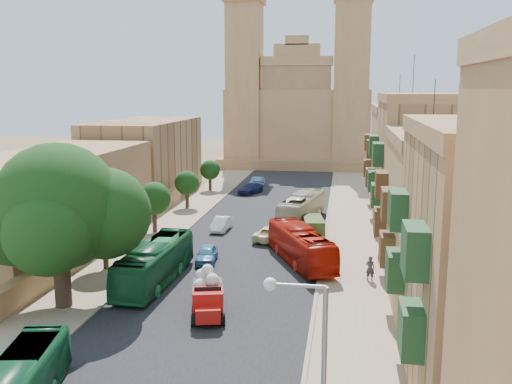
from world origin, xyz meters
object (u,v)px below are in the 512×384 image
(car_blue_a, at_px, (207,254))
(olive_pickup, at_px, (313,227))
(bus_cream_east, at_px, (302,208))
(pedestrian_c, at_px, (326,265))
(car_white_b, at_px, (297,197))
(bus_green_north, at_px, (155,263))
(car_cream, at_px, (272,233))
(pedestrian_a, at_px, (370,268))
(bus_red_east, at_px, (301,246))
(street_tree_d, at_px, (210,170))
(car_blue_b, at_px, (257,182))
(street_tree_b, at_px, (154,199))
(red_truck, at_px, (208,294))
(car_white_a, at_px, (221,224))
(streetlamp, at_px, (309,367))
(ficus_tree, at_px, (60,211))
(street_tree_a, at_px, (104,223))
(street_tree_c, at_px, (187,183))
(car_dkblue, at_px, (251,188))
(church, at_px, (299,114))

(car_blue_a, bearing_deg, olive_pickup, 44.23)
(bus_cream_east, bearing_deg, pedestrian_c, 110.99)
(car_white_b, bearing_deg, bus_green_north, 77.07)
(olive_pickup, bearing_deg, bus_green_north, -124.56)
(car_cream, relative_size, pedestrian_a, 2.60)
(bus_red_east, distance_m, pedestrian_c, 3.91)
(street_tree_d, distance_m, car_blue_b, 7.46)
(street_tree_b, bearing_deg, street_tree_d, 90.00)
(red_truck, height_order, car_white_a, red_truck)
(streetlamp, bearing_deg, street_tree_d, 106.46)
(street_tree_b, bearing_deg, car_white_a, 13.30)
(ficus_tree, relative_size, street_tree_b, 2.14)
(street_tree_b, xyz_separation_m, olive_pickup, (15.84, 0.96, -2.55))
(street_tree_a, relative_size, olive_pickup, 1.24)
(street_tree_a, bearing_deg, car_white_b, 66.04)
(car_white_a, bearing_deg, street_tree_c, 124.76)
(bus_green_north, distance_m, car_blue_b, 42.40)
(street_tree_c, bearing_deg, olive_pickup, -34.87)
(street_tree_c, relative_size, olive_pickup, 1.00)
(ficus_tree, xyz_separation_m, car_dkblue, (5.46, 42.49, -5.76))
(street_tree_d, bearing_deg, pedestrian_c, -63.62)
(car_white_a, relative_size, car_white_b, 1.06)
(street_tree_b, xyz_separation_m, bus_cream_east, (14.30, 6.46, -1.87))
(car_dkblue, distance_m, car_blue_b, 5.17)
(church, xyz_separation_m, olive_pickup, (5.84, -53.65, -8.66))
(street_tree_a, xyz_separation_m, car_blue_b, (6.13, 39.66, -3.04))
(street_tree_a, relative_size, car_blue_b, 1.30)
(street_tree_c, height_order, bus_cream_east, street_tree_c)
(bus_red_east, relative_size, bus_cream_east, 0.97)
(ficus_tree, relative_size, car_white_a, 2.66)
(pedestrian_a, bearing_deg, car_cream, -30.59)
(pedestrian_c, bearing_deg, bus_cream_east, 169.75)
(street_tree_b, distance_m, bus_red_east, 17.43)
(ficus_tree, height_order, bus_red_east, ficus_tree)
(olive_pickup, relative_size, car_dkblue, 0.95)
(olive_pickup, bearing_deg, car_white_b, 100.24)
(church, distance_m, pedestrian_a, 67.78)
(car_dkblue, bearing_deg, street_tree_c, -99.05)
(church, relative_size, car_cream, 7.27)
(bus_cream_east, relative_size, car_white_b, 2.85)
(street_tree_a, height_order, car_blue_b, street_tree_a)
(streetlamp, height_order, red_truck, streetlamp)
(red_truck, bearing_deg, ficus_tree, -178.85)
(ficus_tree, height_order, car_white_a, ficus_tree)
(church, xyz_separation_m, street_tree_d, (-10.00, -30.61, -6.64))
(red_truck, height_order, pedestrian_a, red_truck)
(bus_red_east, height_order, car_blue_b, bus_red_east)
(street_tree_d, distance_m, car_white_a, 23.49)
(streetlamp, xyz_separation_m, car_cream, (-5.70, 34.61, -4.51))
(red_truck, distance_m, car_white_a, 21.68)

